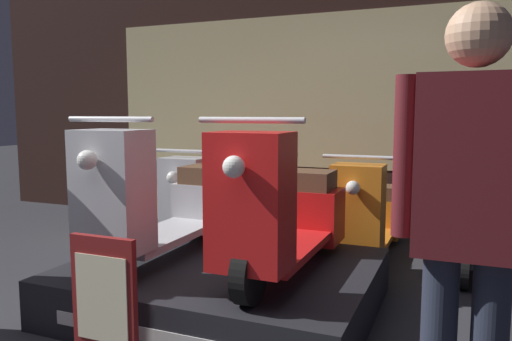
{
  "coord_description": "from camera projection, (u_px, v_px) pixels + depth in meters",
  "views": [
    {
      "loc": [
        1.61,
        -1.93,
        1.32
      ],
      "look_at": [
        0.07,
        1.8,
        0.85
      ],
      "focal_mm": 35.0,
      "sensor_mm": 36.0,
      "label": 1
    }
  ],
  "objects": [
    {
      "name": "scooter_display_left",
      "position": [
        162.0,
        203.0,
        3.41
      ],
      "size": [
        0.58,
        1.59,
        0.98
      ],
      "color": "black",
      "rests_on": "display_platform"
    },
    {
      "name": "person_right_browsing",
      "position": [
        470.0,
        209.0,
        1.76
      ],
      "size": [
        0.54,
        0.22,
        1.69
      ],
      "color": "#232838",
      "rests_on": "ground_plane"
    },
    {
      "name": "price_sign_board",
      "position": [
        104.0,
        307.0,
        2.46
      ],
      "size": [
        0.37,
        0.04,
        0.72
      ],
      "color": "maroon",
      "rests_on": "ground_plane"
    },
    {
      "name": "shop_wall_back",
      "position": [
        310.0,
        87.0,
        5.62
      ],
      "size": [
        8.93,
        0.09,
        3.2
      ],
      "color": "#331E19",
      "rests_on": "ground_plane"
    },
    {
      "name": "scooter_backrow_2",
      "position": [
        285.0,
        210.0,
        4.81
      ],
      "size": [
        0.58,
        1.59,
        0.98
      ],
      "color": "black",
      "rests_on": "ground_plane"
    },
    {
      "name": "scooter_display_right",
      "position": [
        283.0,
        213.0,
        3.08
      ],
      "size": [
        0.58,
        1.59,
        0.98
      ],
      "color": "black",
      "rests_on": "display_platform"
    },
    {
      "name": "scooter_backrow_1",
      "position": [
        211.0,
        204.0,
        5.12
      ],
      "size": [
        0.58,
        1.59,
        0.98
      ],
      "color": "black",
      "rests_on": "ground_plane"
    },
    {
      "name": "scooter_backrow_4",
      "position": [
        464.0,
        224.0,
        4.2
      ],
      "size": [
        0.58,
        1.59,
        0.98
      ],
      "color": "black",
      "rests_on": "ground_plane"
    },
    {
      "name": "display_platform",
      "position": [
        224.0,
        286.0,
        3.36
      ],
      "size": [
        1.96,
        1.6,
        0.32
      ],
      "color": "black",
      "rests_on": "ground_plane"
    },
    {
      "name": "scooter_backrow_3",
      "position": [
        368.0,
        216.0,
        4.51
      ],
      "size": [
        0.58,
        1.59,
        0.98
      ],
      "color": "black",
      "rests_on": "ground_plane"
    },
    {
      "name": "scooter_backrow_0",
      "position": [
        146.0,
        199.0,
        5.42
      ],
      "size": [
        0.58,
        1.59,
        0.98
      ],
      "color": "black",
      "rests_on": "ground_plane"
    }
  ]
}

